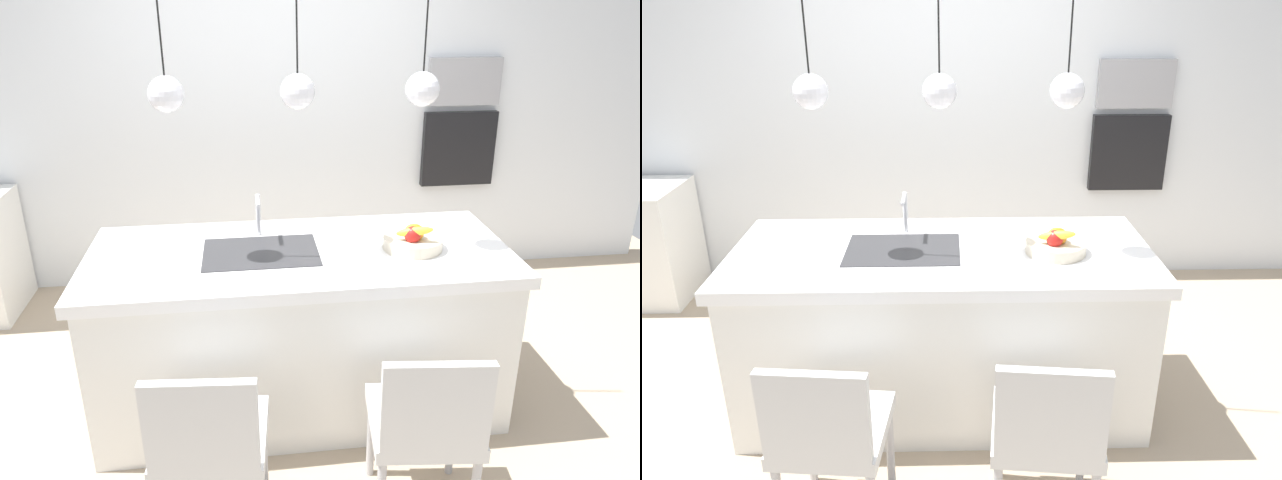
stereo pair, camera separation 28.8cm
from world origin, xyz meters
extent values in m
plane|color=tan|center=(0.00, 0.00, 0.00)|extent=(6.60, 6.60, 0.00)
cube|color=white|center=(0.00, 1.65, 1.30)|extent=(6.00, 0.10, 2.60)
cube|color=white|center=(0.00, 0.00, 0.42)|extent=(2.02, 0.83, 0.83)
cube|color=white|center=(0.00, 0.00, 0.86)|extent=(2.08, 0.89, 0.06)
cube|color=#2D2D30|center=(-0.19, 0.00, 0.89)|extent=(0.56, 0.40, 0.02)
cylinder|color=silver|center=(-0.19, 0.24, 1.00)|extent=(0.02, 0.02, 0.22)
cylinder|color=silver|center=(-0.19, 0.16, 1.10)|extent=(0.02, 0.16, 0.02)
cylinder|color=beige|center=(0.56, -0.05, 0.92)|extent=(0.29, 0.29, 0.06)
sphere|color=olive|center=(0.55, -0.04, 0.98)|extent=(0.08, 0.08, 0.08)
sphere|color=red|center=(0.54, -0.09, 0.98)|extent=(0.08, 0.08, 0.08)
sphere|color=orange|center=(0.56, -0.06, 0.98)|extent=(0.09, 0.09, 0.09)
ellipsoid|color=yellow|center=(0.55, -0.10, 1.00)|extent=(0.19, 0.10, 0.08)
cube|color=#9E9EA3|center=(1.37, 1.58, 1.48)|extent=(0.54, 0.08, 0.34)
cube|color=black|center=(1.37, 1.58, 0.98)|extent=(0.56, 0.08, 0.56)
cube|color=silver|center=(-0.43, -0.79, 0.46)|extent=(0.46, 0.46, 0.06)
cube|color=silver|center=(-0.45, -0.98, 0.67)|extent=(0.40, 0.08, 0.37)
cylinder|color=#B2B2B7|center=(-0.23, -0.62, 0.22)|extent=(0.04, 0.04, 0.43)
cylinder|color=#B2B2B7|center=(-0.59, -0.59, 0.22)|extent=(0.04, 0.04, 0.43)
cube|color=silver|center=(0.42, -0.79, 0.45)|extent=(0.47, 0.47, 0.06)
cube|color=silver|center=(0.40, -0.98, 0.67)|extent=(0.41, 0.08, 0.37)
cylinder|color=#B2B2B7|center=(0.62, -0.63, 0.21)|extent=(0.04, 0.04, 0.42)
cylinder|color=#B2B2B7|center=(0.25, -0.59, 0.21)|extent=(0.04, 0.04, 0.42)
sphere|color=silver|center=(-0.57, 0.00, 1.66)|extent=(0.16, 0.16, 0.16)
sphere|color=silver|center=(0.00, 0.00, 1.66)|extent=(0.16, 0.16, 0.16)
sphere|color=silver|center=(0.57, 0.00, 1.66)|extent=(0.16, 0.16, 0.16)
camera|label=1|loc=(-0.25, -2.64, 2.04)|focal=32.95mm
camera|label=2|loc=(0.03, -2.67, 2.04)|focal=32.95mm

